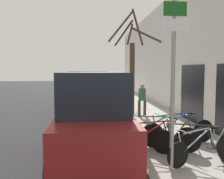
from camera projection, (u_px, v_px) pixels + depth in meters
name	position (u px, v px, depth m)	size (l,w,h in m)	color
ground_plane	(94.00, 119.00, 12.21)	(80.00, 80.00, 0.00)	#28282B
sidewalk_curb	(136.00, 108.00, 15.23)	(3.20, 32.00, 0.15)	#ADA89E
building_facade	(165.00, 56.00, 15.04)	(0.23, 32.00, 6.50)	silver
signpost	(173.00, 75.00, 5.51)	(0.60, 0.12, 3.89)	#939399
bicycle_0	(203.00, 147.00, 6.14)	(2.09, 0.92, 0.86)	black
bicycle_1	(196.00, 144.00, 6.33)	(1.99, 1.33, 0.92)	black
bicycle_2	(158.00, 139.00, 6.77)	(2.26, 0.44, 0.92)	black
bicycle_3	(157.00, 135.00, 7.18)	(2.13, 1.20, 0.98)	black
bicycle_4	(179.00, 131.00, 7.56)	(2.43, 0.59, 0.99)	black
parked_car_0	(93.00, 122.00, 6.48)	(2.05, 4.47, 2.37)	maroon
parked_car_1	(89.00, 99.00, 11.78)	(2.12, 4.18, 2.35)	#B2B7BC
parked_car_2	(92.00, 90.00, 16.92)	(2.17, 4.79, 2.31)	black
pedestrian_near	(142.00, 97.00, 12.22)	(0.41, 0.35, 1.57)	#4C3D2D
street_tree	(132.00, 73.00, 9.37)	(1.95, 1.52, 4.53)	#4C3828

